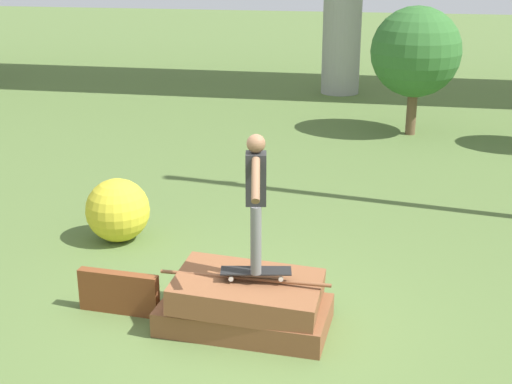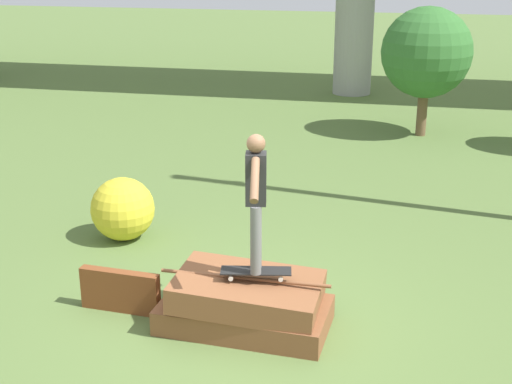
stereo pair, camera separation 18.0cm
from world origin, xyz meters
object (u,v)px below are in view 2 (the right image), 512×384
(skateboard, at_px, (256,271))
(bush_yellow_flowering, at_px, (123,209))
(tree_behind_right, at_px, (427,53))
(skater, at_px, (256,194))

(skateboard, relative_size, bush_yellow_flowering, 0.87)
(skateboard, xyz_separation_m, bush_yellow_flowering, (-2.47, 2.11, -0.23))
(skateboard, distance_m, tree_behind_right, 9.50)
(skater, bearing_deg, tree_behind_right, 78.71)
(tree_behind_right, bearing_deg, bush_yellow_flowering, -121.16)
(bush_yellow_flowering, bearing_deg, skater, -40.60)
(skateboard, relative_size, skater, 0.52)
(skateboard, xyz_separation_m, tree_behind_right, (1.85, 9.25, 1.17))
(skater, height_order, bush_yellow_flowering, skater)
(skateboard, bearing_deg, skater, -12.34)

